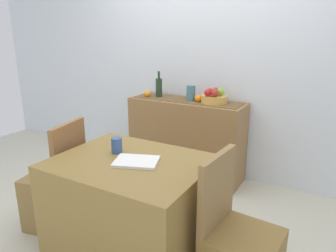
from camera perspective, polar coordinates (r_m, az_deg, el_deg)
The scene contains 18 objects.
ground_plane at distance 2.90m, azimuth -3.89°, elevation -16.09°, with size 6.40×6.40×0.02m, color beige.
room_wall_rear at distance 3.49m, azimuth 6.73°, elevation 13.13°, with size 6.40×0.06×2.70m, color silver.
sideboard_console at distance 3.46m, azimuth 3.31°, elevation -2.33°, with size 1.25×0.42×0.86m, color olive.
table_runner at distance 3.35m, azimuth 3.43°, elevation 4.74°, with size 1.18×0.32×0.01m, color brown.
fruit_bowl at distance 3.22m, azimuth 8.40°, elevation 4.85°, with size 0.27×0.27×0.08m, color gold.
apple_center at distance 3.15m, azimuth 7.22°, elevation 6.01°, with size 0.07×0.07×0.07m, color red.
apple_front at distance 3.14m, azimuth 8.54°, elevation 5.98°, with size 0.08×0.08×0.08m, color #A83225.
apple_upper at distance 3.21m, azimuth 9.53°, elevation 6.17°, with size 0.08×0.08×0.08m, color #87B334.
apple_left at distance 3.23m, azimuth 7.61°, elevation 6.26°, with size 0.07×0.07×0.07m, color red.
apple_rear at distance 3.27m, azimuth 8.63°, elevation 6.34°, with size 0.07×0.07×0.07m, color #AD302B.
wine_bottle at distance 3.49m, azimuth -1.66°, elevation 7.05°, with size 0.07×0.07×0.29m.
ceramic_vase at distance 3.31m, azimuth 4.18°, elevation 5.97°, with size 0.09×0.09×0.16m, color slate.
orange_loose_near_bowl at distance 3.52m, azimuth -3.76°, elevation 5.90°, with size 0.08×0.08×0.08m, color orange.
orange_loose_mid at distance 3.26m, azimuth 5.52°, elevation 5.00°, with size 0.08×0.08×0.08m, color orange.
dining_table at distance 2.27m, azimuth -6.55°, elevation -14.90°, with size 1.01×0.80×0.74m, color olive.
open_book at distance 2.06m, azimuth -5.79°, elevation -6.44°, with size 0.28×0.21×0.02m, color white.
coffee_cup at distance 2.23m, azimuth -9.32°, elevation -3.49°, with size 0.08×0.08×0.11m, color #365692.
chair_near_window at distance 2.80m, azimuth -19.59°, elevation -11.84°, with size 0.47×0.47×0.90m.
Camera 1 is at (1.37, -2.02, 1.55)m, focal length 33.51 mm.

